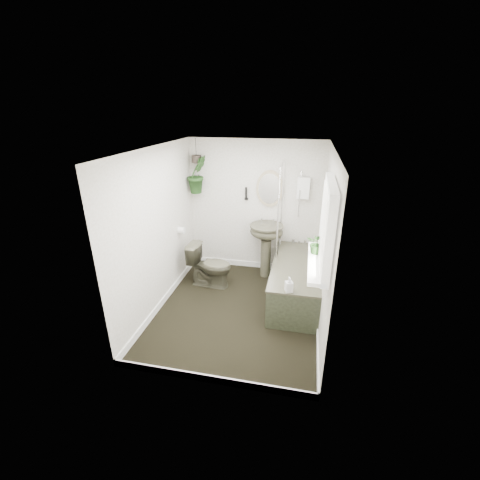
# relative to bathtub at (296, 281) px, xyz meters

# --- Properties ---
(floor) EXTENTS (2.30, 2.80, 0.02)m
(floor) POSITION_rel_bathtub_xyz_m (-0.80, -0.50, -0.30)
(floor) COLOR black
(floor) RESTS_ON ground
(ceiling) EXTENTS (2.30, 2.80, 0.02)m
(ceiling) POSITION_rel_bathtub_xyz_m (-0.80, -0.50, 2.02)
(ceiling) COLOR white
(ceiling) RESTS_ON ground
(wall_back) EXTENTS (2.30, 0.02, 2.30)m
(wall_back) POSITION_rel_bathtub_xyz_m (-0.80, 0.91, 0.86)
(wall_back) COLOR white
(wall_back) RESTS_ON ground
(wall_front) EXTENTS (2.30, 0.02, 2.30)m
(wall_front) POSITION_rel_bathtub_xyz_m (-0.80, -1.91, 0.86)
(wall_front) COLOR white
(wall_front) RESTS_ON ground
(wall_left) EXTENTS (0.02, 2.80, 2.30)m
(wall_left) POSITION_rel_bathtub_xyz_m (-1.96, -0.50, 0.86)
(wall_left) COLOR white
(wall_left) RESTS_ON ground
(wall_right) EXTENTS (0.02, 2.80, 2.30)m
(wall_right) POSITION_rel_bathtub_xyz_m (0.36, -0.50, 0.86)
(wall_right) COLOR white
(wall_right) RESTS_ON ground
(skirting) EXTENTS (2.30, 2.80, 0.10)m
(skirting) POSITION_rel_bathtub_xyz_m (-0.80, -0.50, -0.24)
(skirting) COLOR white
(skirting) RESTS_ON floor
(bathtub) EXTENTS (0.72, 1.72, 0.58)m
(bathtub) POSITION_rel_bathtub_xyz_m (0.00, 0.00, 0.00)
(bathtub) COLOR #403F30
(bathtub) RESTS_ON floor
(bath_screen) EXTENTS (0.04, 0.72, 1.40)m
(bath_screen) POSITION_rel_bathtub_xyz_m (-0.33, 0.49, 0.99)
(bath_screen) COLOR silver
(bath_screen) RESTS_ON bathtub
(shower_box) EXTENTS (0.20, 0.10, 0.35)m
(shower_box) POSITION_rel_bathtub_xyz_m (0.00, 0.84, 1.26)
(shower_box) COLOR white
(shower_box) RESTS_ON wall_back
(oval_mirror) EXTENTS (0.46, 0.03, 0.62)m
(oval_mirror) POSITION_rel_bathtub_xyz_m (-0.55, 0.87, 1.21)
(oval_mirror) COLOR tan
(oval_mirror) RESTS_ON wall_back
(wall_sconce) EXTENTS (0.04, 0.04, 0.22)m
(wall_sconce) POSITION_rel_bathtub_xyz_m (-0.95, 0.86, 1.11)
(wall_sconce) COLOR black
(wall_sconce) RESTS_ON wall_back
(toilet_roll_holder) EXTENTS (0.11, 0.11, 0.11)m
(toilet_roll_holder) POSITION_rel_bathtub_xyz_m (-1.90, 0.20, 0.61)
(toilet_roll_holder) COLOR white
(toilet_roll_holder) RESTS_ON wall_left
(window_recess) EXTENTS (0.08, 1.00, 0.90)m
(window_recess) POSITION_rel_bathtub_xyz_m (0.29, -1.20, 1.36)
(window_recess) COLOR white
(window_recess) RESTS_ON wall_right
(window_sill) EXTENTS (0.18, 1.00, 0.04)m
(window_sill) POSITION_rel_bathtub_xyz_m (0.22, -1.20, 0.94)
(window_sill) COLOR white
(window_sill) RESTS_ON wall_right
(window_blinds) EXTENTS (0.01, 0.86, 0.76)m
(window_blinds) POSITION_rel_bathtub_xyz_m (0.24, -1.20, 1.36)
(window_blinds) COLOR white
(window_blinds) RESTS_ON wall_right
(toilet) EXTENTS (0.73, 0.44, 0.72)m
(toilet) POSITION_rel_bathtub_xyz_m (-1.40, 0.11, 0.07)
(toilet) COLOR #403F30
(toilet) RESTS_ON floor
(pedestal_sink) EXTENTS (0.62, 0.55, 0.95)m
(pedestal_sink) POSITION_rel_bathtub_xyz_m (-0.55, 0.61, 0.19)
(pedestal_sink) COLOR #403F30
(pedestal_sink) RESTS_ON floor
(sill_plant) EXTENTS (0.27, 0.25, 0.24)m
(sill_plant) POSITION_rel_bathtub_xyz_m (0.22, -1.02, 1.08)
(sill_plant) COLOR black
(sill_plant) RESTS_ON window_sill
(hanging_plant) EXTENTS (0.44, 0.44, 0.63)m
(hanging_plant) POSITION_rel_bathtub_xyz_m (-1.77, 0.75, 1.42)
(hanging_plant) COLOR black
(hanging_plant) RESTS_ON ceiling
(soap_bottle) EXTENTS (0.12, 0.12, 0.20)m
(soap_bottle) POSITION_rel_bathtub_xyz_m (-0.07, -0.79, 0.39)
(soap_bottle) COLOR black
(soap_bottle) RESTS_ON bathtub
(hanging_pot) EXTENTS (0.16, 0.16, 0.12)m
(hanging_pot) POSITION_rel_bathtub_xyz_m (-1.77, 0.75, 1.68)
(hanging_pot) COLOR #2E2620
(hanging_pot) RESTS_ON ceiling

